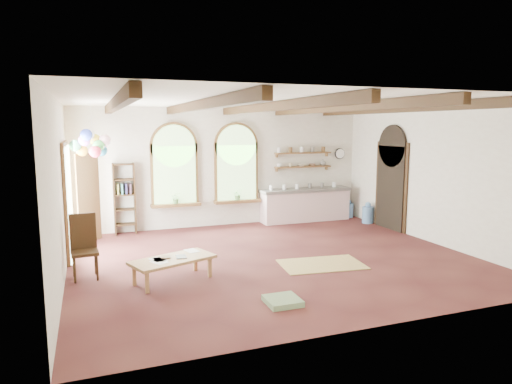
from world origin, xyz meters
name	(u,v)px	position (x,y,z in m)	size (l,w,h in m)	color
floor	(274,258)	(0.00, 0.00, 0.00)	(8.00, 8.00, 0.00)	#5A2925
ceiling_beams	(275,106)	(0.00, 0.00, 3.10)	(6.20, 6.80, 0.18)	#352210
window_left	(175,168)	(-1.40, 3.43, 1.63)	(1.30, 0.28, 2.20)	brown
window_right	(236,166)	(0.30, 3.43, 1.63)	(1.30, 0.28, 2.20)	brown
left_doorway	(68,201)	(-3.95, 1.80, 1.15)	(0.10, 1.90, 2.50)	brown
right_doorway	(390,188)	(3.95, 1.50, 1.10)	(0.10, 1.30, 2.40)	black
kitchen_counter	(305,204)	(2.30, 3.20, 0.48)	(2.68, 0.62, 0.94)	beige
wall_shelf_lower	(303,167)	(2.30, 3.38, 1.55)	(1.70, 0.24, 0.04)	brown
wall_shelf_upper	(303,153)	(2.30, 3.38, 1.95)	(1.70, 0.24, 0.04)	brown
wall_clock	(340,154)	(3.55, 3.45, 1.90)	(0.32, 0.32, 0.04)	black
bookshelf	(124,199)	(-2.70, 3.32, 0.90)	(0.53, 0.32, 1.80)	#352210
coffee_table	(173,261)	(-2.20, -0.67, 0.37)	(1.59, 1.13, 0.41)	tan
side_chair	(85,260)	(-3.65, 0.03, 0.33)	(0.49, 0.49, 1.16)	#352210
floor_mat	(322,264)	(0.73, -0.73, 0.01)	(1.62, 1.00, 0.02)	tan
floor_cushion	(283,301)	(-0.80, -2.30, 0.04)	(0.51, 0.51, 0.09)	#6F8D61
water_jug_a	(349,210)	(3.75, 3.20, 0.23)	(0.28, 0.28, 0.54)	#5988BF
water_jug_b	(368,214)	(3.82, 2.30, 0.26)	(0.31, 0.31, 0.60)	#5988BF
balloon_cluster	(92,143)	(-3.41, 2.30, 2.33)	(0.88, 0.97, 1.16)	silver
table_book	(161,257)	(-2.38, -0.55, 0.42)	(0.16, 0.23, 0.02)	olive
tablet	(181,257)	(-2.04, -0.64, 0.42)	(0.18, 0.26, 0.01)	black
potted_plant_left	(176,198)	(-1.40, 3.32, 0.85)	(0.27, 0.23, 0.30)	#598C4C
potted_plant_right	(238,195)	(0.30, 3.32, 0.85)	(0.27, 0.23, 0.30)	#598C4C
shelf_cup_a	(279,165)	(1.55, 3.38, 1.62)	(0.12, 0.10, 0.10)	white
shelf_cup_b	(290,165)	(1.90, 3.38, 1.62)	(0.10, 0.10, 0.09)	beige
shelf_bowl_a	(301,165)	(2.25, 3.38, 1.60)	(0.22, 0.22, 0.05)	beige
shelf_bowl_b	(312,165)	(2.60, 3.38, 1.60)	(0.20, 0.20, 0.06)	#8C664C
shelf_vase	(323,162)	(2.95, 3.38, 1.67)	(0.18, 0.18, 0.19)	slate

